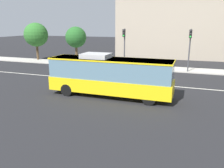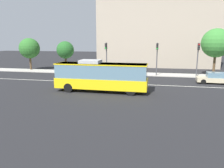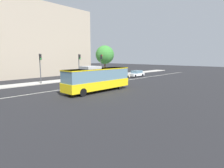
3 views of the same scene
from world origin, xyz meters
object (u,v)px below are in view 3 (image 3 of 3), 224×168
object	(u,v)px
traffic_light_mid_block	(79,62)
street_tree_kerbside_centre	(105,55)
sedan_white	(136,74)
sedan_beige	(121,75)
transit_bus	(98,78)
traffic_light_far_corner	(40,63)
traffic_light_near_corner	(101,62)

from	to	relation	value
traffic_light_mid_block	street_tree_kerbside_centre	size ratio (longest dim) A/B	0.71
sedan_white	street_tree_kerbside_centre	size ratio (longest dim) A/B	0.62
sedan_beige	street_tree_kerbside_centre	distance (m)	7.45
transit_bus	traffic_light_far_corner	bearing A→B (deg)	100.75
transit_bus	traffic_light_far_corner	world-z (taller)	traffic_light_far_corner
sedan_beige	traffic_light_mid_block	distance (m)	9.22
sedan_beige	traffic_light_near_corner	size ratio (longest dim) A/B	0.88
street_tree_kerbside_centre	sedan_white	bearing A→B (deg)	-53.03
transit_bus	traffic_light_far_corner	xyz separation A→B (m)	(-2.26, 11.75, 1.75)
sedan_white	street_tree_kerbside_centre	xyz separation A→B (m)	(-4.54, 6.03, 4.42)
traffic_light_near_corner	street_tree_kerbside_centre	bearing A→B (deg)	119.18
sedan_beige	traffic_light_near_corner	distance (m)	5.44
sedan_white	traffic_light_mid_block	world-z (taller)	traffic_light_mid_block
transit_bus	traffic_light_near_corner	size ratio (longest dim) A/B	1.92
traffic_light_far_corner	street_tree_kerbside_centre	size ratio (longest dim) A/B	0.71
traffic_light_mid_block	traffic_light_far_corner	world-z (taller)	same
transit_bus	sedan_beige	size ratio (longest dim) A/B	2.20
street_tree_kerbside_centre	traffic_light_near_corner	bearing A→B (deg)	-150.05
transit_bus	street_tree_kerbside_centre	distance (m)	20.03
sedan_white	traffic_light_mid_block	xyz separation A→B (m)	(-13.25, 4.45, 2.84)
transit_bus	traffic_light_near_corner	distance (m)	16.77
traffic_light_mid_block	street_tree_kerbside_centre	distance (m)	8.99
transit_bus	sedan_beige	xyz separation A→B (m)	(13.45, 7.48, -1.09)
sedan_beige	transit_bus	bearing A→B (deg)	30.83
traffic_light_mid_block	street_tree_kerbside_centre	bearing A→B (deg)	100.78
sedan_white	traffic_light_mid_block	size ratio (longest dim) A/B	0.87
traffic_light_far_corner	street_tree_kerbside_centre	xyz separation A→B (m)	(16.78, 1.63, 1.58)
transit_bus	sedan_white	world-z (taller)	transit_bus
sedan_white	traffic_light_mid_block	bearing A→B (deg)	-19.37
traffic_light_near_corner	street_tree_kerbside_centre	size ratio (longest dim) A/B	0.71
sedan_white	street_tree_kerbside_centre	bearing A→B (deg)	-53.84
transit_bus	traffic_light_mid_block	bearing A→B (deg)	63.68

